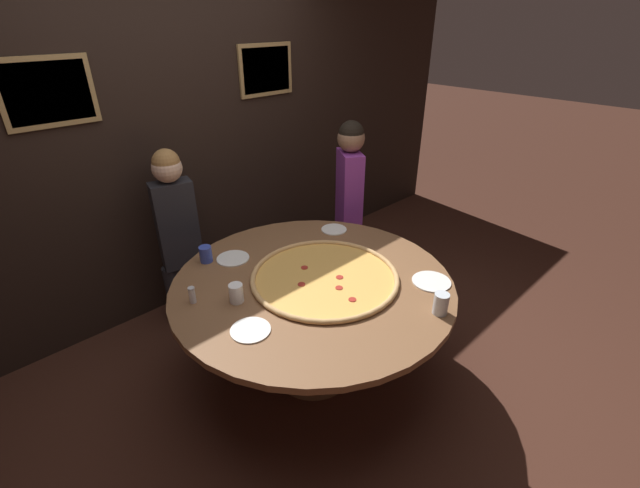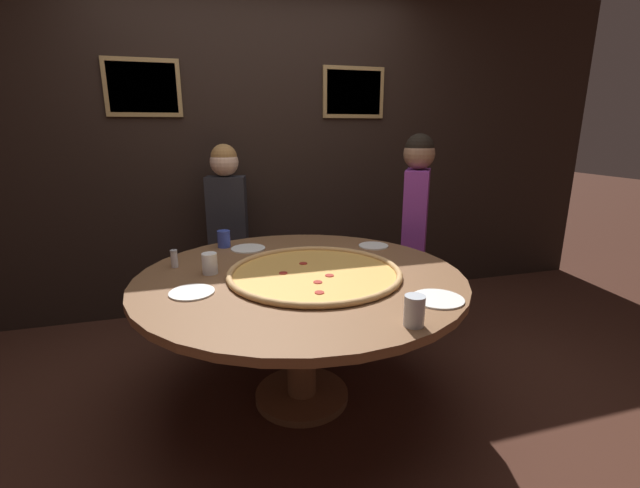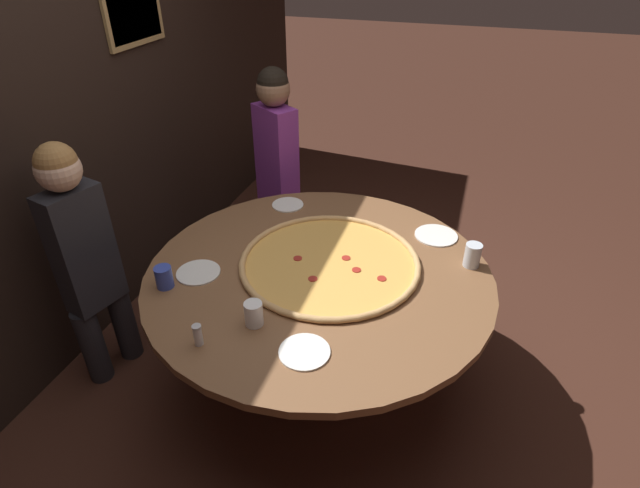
# 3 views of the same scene
# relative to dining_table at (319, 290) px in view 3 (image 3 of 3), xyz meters

# --- Properties ---
(ground_plane) EXTENTS (24.00, 24.00, 0.00)m
(ground_plane) POSITION_rel_dining_table_xyz_m (0.00, 0.00, -0.62)
(ground_plane) COLOR #422319
(back_wall) EXTENTS (6.40, 0.08, 2.60)m
(back_wall) POSITION_rel_dining_table_xyz_m (0.00, 1.45, 0.68)
(back_wall) COLOR black
(back_wall) RESTS_ON ground_plane
(dining_table) EXTENTS (1.69, 1.69, 0.74)m
(dining_table) POSITION_rel_dining_table_xyz_m (0.00, 0.00, 0.00)
(dining_table) COLOR brown
(dining_table) RESTS_ON ground_plane
(giant_pizza) EXTENTS (0.90, 0.90, 0.03)m
(giant_pizza) POSITION_rel_dining_table_xyz_m (0.07, -0.04, 0.13)
(giant_pizza) COLOR #E5A84C
(giant_pizza) RESTS_ON dining_table
(drink_cup_by_shaker) EXTENTS (0.08, 0.08, 0.11)m
(drink_cup_by_shaker) POSITION_rel_dining_table_xyz_m (-0.34, 0.64, 0.17)
(drink_cup_by_shaker) COLOR #384CB7
(drink_cup_by_shaker) RESTS_ON dining_table
(drink_cup_beside_pizza) EXTENTS (0.08, 0.08, 0.12)m
(drink_cup_beside_pizza) POSITION_rel_dining_table_xyz_m (0.28, -0.70, 0.18)
(drink_cup_beside_pizza) COLOR silver
(drink_cup_beside_pizza) RESTS_ON dining_table
(drink_cup_centre_back) EXTENTS (0.08, 0.08, 0.11)m
(drink_cup_centre_back) POSITION_rel_dining_table_xyz_m (-0.45, 0.14, 0.17)
(drink_cup_centre_back) COLOR white
(drink_cup_centre_back) RESTS_ON dining_table
(white_plate_far_back) EXTENTS (0.23, 0.23, 0.01)m
(white_plate_far_back) POSITION_rel_dining_table_xyz_m (0.50, -0.51, 0.12)
(white_plate_far_back) COLOR white
(white_plate_far_back) RESTS_ON dining_table
(white_plate_near_front) EXTENTS (0.21, 0.21, 0.01)m
(white_plate_near_front) POSITION_rel_dining_table_xyz_m (-0.54, -0.12, 0.12)
(white_plate_near_front) COLOR white
(white_plate_near_front) RESTS_ON dining_table
(white_plate_left_side) EXTENTS (0.21, 0.21, 0.01)m
(white_plate_left_side) POSITION_rel_dining_table_xyz_m (-0.20, 0.55, 0.12)
(white_plate_left_side) COLOR white
(white_plate_left_side) RESTS_ON dining_table
(white_plate_beside_cup) EXTENTS (0.19, 0.19, 0.01)m
(white_plate_beside_cup) POSITION_rel_dining_table_xyz_m (0.58, 0.39, 0.12)
(white_plate_beside_cup) COLOR white
(white_plate_beside_cup) RESTS_ON dining_table
(condiment_shaker) EXTENTS (0.04, 0.04, 0.10)m
(condiment_shaker) POSITION_rel_dining_table_xyz_m (-0.63, 0.30, 0.17)
(condiment_shaker) COLOR silver
(condiment_shaker) RESTS_ON dining_table
(diner_side_right) EXTENTS (0.30, 0.37, 1.44)m
(diner_side_right) POSITION_rel_dining_table_xyz_m (1.00, 0.63, 0.19)
(diner_side_right) COLOR #232328
(diner_side_right) RESTS_ON ground_plane
(diner_centre_back) EXTENTS (0.36, 0.21, 1.36)m
(diner_centre_back) POSITION_rel_dining_table_xyz_m (-0.28, 1.15, 0.15)
(diner_centre_back) COLOR #232328
(diner_centre_back) RESTS_ON ground_plane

